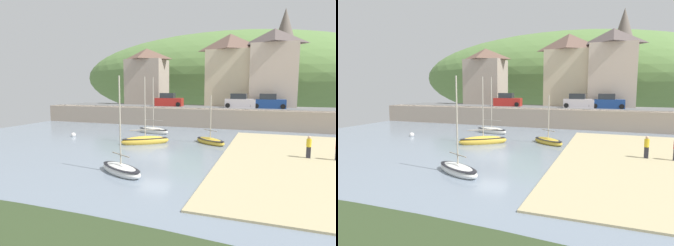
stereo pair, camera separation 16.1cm
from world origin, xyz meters
TOP-DOWN VIEW (x-y plane):
  - ground at (1.40, -9.56)m, footprint 48.00×41.00m
  - quay_seawall at (0.00, 17.50)m, footprint 48.00×9.40m
  - hillside_backdrop at (-1.36, 55.20)m, footprint 80.00×44.00m
  - waterfront_building_left at (-11.66, 25.20)m, footprint 6.52×5.27m
  - waterfront_building_centre at (2.19, 25.20)m, footprint 7.14×4.56m
  - waterfront_building_right at (8.49, 25.20)m, footprint 6.64×6.05m
  - church_with_spire at (9.94, 29.20)m, footprint 3.00×3.00m
  - dinghy_open_wooden at (-4.14, 9.88)m, footprint 4.16×2.14m
  - sailboat_nearest_shore at (-2.44, 3.89)m, footprint 4.29×3.48m
  - fishing_boat_green at (3.19, 5.97)m, footprint 3.56×3.08m
  - sailboat_far_left at (-0.02, -5.03)m, footprint 3.80×2.80m
  - parked_car_near_slipway at (-6.11, 20.70)m, footprint 4.21×1.98m
  - parked_car_by_wall at (4.35, 20.70)m, footprint 4.17×1.88m
  - parked_car_end_of_row at (8.12, 20.70)m, footprint 4.12×1.82m
  - person_near_water at (11.02, 2.60)m, footprint 0.34×0.34m
  - mooring_buoy at (-11.30, 5.00)m, footprint 0.50×0.50m

SIDE VIEW (x-z plane):
  - mooring_buoy at x=-11.30m, z-range -0.10..0.40m
  - ground at x=1.40m, z-range -0.14..0.47m
  - fishing_boat_green at x=3.19m, z-range -2.06..2.55m
  - sailboat_far_left at x=-0.02m, z-range -2.74..3.27m
  - dinghy_open_wooden at x=-4.14m, z-range -2.94..3.56m
  - sailboat_nearest_shore at x=-2.44m, z-range -2.85..3.48m
  - person_near_water at x=11.02m, z-range 0.17..1.79m
  - quay_seawall at x=0.00m, z-range 0.16..2.56m
  - parked_car_near_slipway at x=-6.11m, z-range 2.23..4.18m
  - parked_car_by_wall at x=4.35m, z-range 2.23..4.18m
  - parked_car_end_of_row at x=8.12m, z-range 2.23..4.18m
  - waterfront_building_left at x=-11.66m, z-range 2.48..11.76m
  - hillside_backdrop at x=-1.36m, z-range -3.31..18.74m
  - waterfront_building_centre at x=2.19m, z-range 2.51..13.33m
  - waterfront_building_right at x=8.49m, z-range 2.49..13.69m
  - church_with_spire at x=9.94m, z-range 2.64..17.54m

